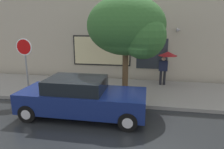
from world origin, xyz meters
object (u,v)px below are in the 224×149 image
fire_hydrant (68,87)px  stop_sign (25,56)px  street_tree (129,28)px  parked_car (82,98)px  pedestrian_with_umbrella (166,58)px

fire_hydrant → stop_sign: stop_sign is taller
stop_sign → street_tree: bearing=8.0°
fire_hydrant → stop_sign: 2.35m
parked_car → street_tree: street_tree is taller
parked_car → street_tree: 3.59m
fire_hydrant → street_tree: (2.83, 0.30, 2.70)m
street_tree → pedestrian_with_umbrella: bearing=50.3°
parked_car → pedestrian_with_umbrella: size_ratio=2.53×
pedestrian_with_umbrella → stop_sign: (-6.45, -2.84, 0.40)m
parked_car → pedestrian_with_umbrella: (3.36, 4.24, 0.89)m
street_tree → fire_hydrant: bearing=-174.0°
stop_sign → pedestrian_with_umbrella: bearing=23.8°
pedestrian_with_umbrella → street_tree: bearing=-129.7°
pedestrian_with_umbrella → street_tree: size_ratio=0.41×
pedestrian_with_umbrella → fire_hydrant: bearing=-151.9°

